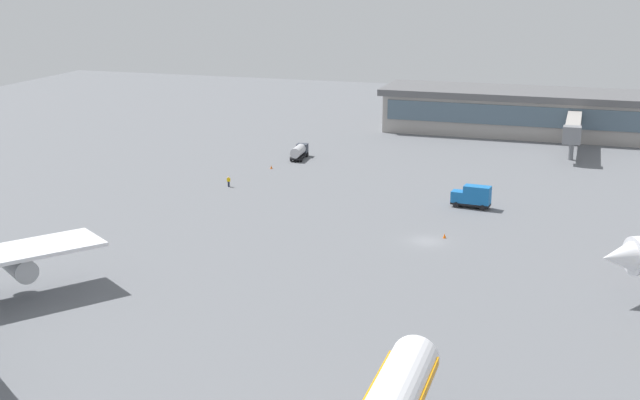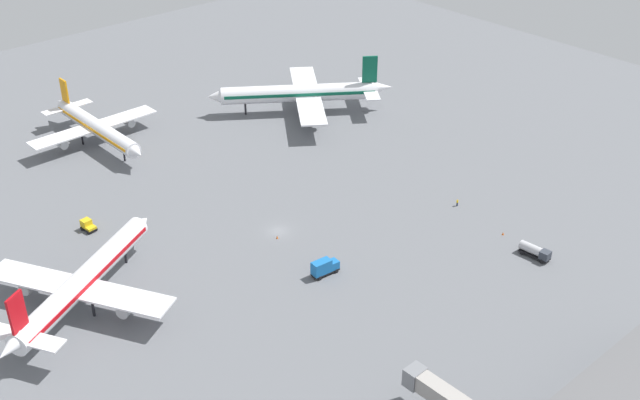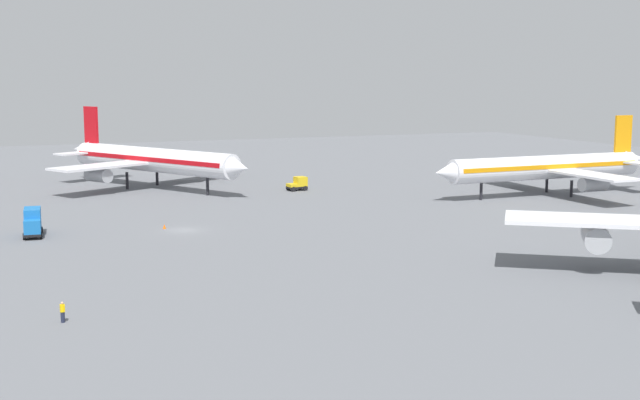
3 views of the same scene
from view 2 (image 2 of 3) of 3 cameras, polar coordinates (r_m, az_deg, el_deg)
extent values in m
plane|color=slate|center=(163.81, -3.03, -2.25)|extent=(288.00, 288.00, 0.00)
cylinder|color=white|center=(147.29, -16.64, -5.52)|extent=(34.91, 21.90, 4.14)
cone|color=white|center=(160.81, -12.72, -1.63)|extent=(5.53, 5.45, 3.93)
cone|color=white|center=(135.02, -21.42, -9.91)|extent=(6.13, 5.41, 3.31)
cube|color=red|center=(147.12, -16.66, -5.42)|extent=(33.63, 21.24, 0.75)
cube|color=white|center=(146.34, -17.02, -6.05)|extent=(22.63, 34.17, 0.37)
cylinder|color=#A5A8AD|center=(152.66, -20.04, -5.64)|extent=(5.38, 4.37, 2.28)
cylinder|color=#A5A8AD|center=(142.18, -13.60, -7.41)|extent=(5.38, 4.37, 2.28)
cube|color=white|center=(136.88, -20.61, -9.21)|extent=(9.89, 14.14, 0.30)
cube|color=red|center=(133.93, -20.99, -7.56)|extent=(3.38, 2.15, 6.62)
cylinder|color=black|center=(157.92, -13.83, -3.96)|extent=(0.50, 0.50, 2.90)
cylinder|color=black|center=(149.20, -18.14, -6.97)|extent=(0.50, 0.50, 2.90)
cylinder|color=black|center=(145.74, -16.01, -7.57)|extent=(0.50, 0.50, 2.90)
cylinder|color=white|center=(204.33, -15.75, 5.04)|extent=(4.25, 34.93, 3.84)
cone|color=white|center=(189.27, -13.06, 3.33)|extent=(3.69, 3.88, 3.65)
cone|color=white|center=(219.71, -18.10, 6.64)|extent=(3.13, 4.83, 3.07)
cube|color=orange|center=(204.21, -15.76, 5.12)|extent=(4.31, 33.53, 0.69)
cube|color=white|center=(205.93, -15.97, 5.09)|extent=(33.20, 5.97, 0.35)
cylinder|color=#A5A8AD|center=(210.22, -13.71, 5.54)|extent=(2.16, 4.56, 2.11)
cylinder|color=#A5A8AD|center=(203.10, -18.20, 3.94)|extent=(2.16, 4.56, 2.11)
cube|color=white|center=(217.32, -17.75, 6.38)|extent=(13.29, 3.28, 0.28)
cube|color=orange|center=(215.60, -17.94, 7.50)|extent=(0.45, 3.35, 6.14)
cylinder|color=black|center=(195.80, -13.91, 3.10)|extent=(0.46, 0.46, 2.69)
cylinder|color=black|center=(209.17, -15.26, 4.73)|extent=(0.46, 0.46, 2.69)
cylinder|color=black|center=(206.83, -16.74, 4.20)|extent=(0.46, 0.46, 2.69)
cylinder|color=white|center=(214.41, -1.48, 7.70)|extent=(36.76, 28.30, 4.62)
cone|color=white|center=(214.01, -7.51, 7.40)|extent=(6.31, 6.26, 4.39)
cone|color=white|center=(216.87, 4.48, 8.09)|extent=(6.84, 6.37, 3.69)
cube|color=#0C593F|center=(214.28, -1.48, 7.79)|extent=(35.45, 27.39, 0.83)
cube|color=white|center=(214.75, -0.92, 7.61)|extent=(28.78, 36.29, 0.42)
cylinder|color=#A5A8AD|center=(205.20, -0.63, 6.00)|extent=(5.91, 5.25, 2.54)
cylinder|color=#A5A8AD|center=(225.65, -1.17, 8.33)|extent=(5.91, 5.25, 2.54)
cube|color=white|center=(216.38, 3.56, 8.00)|extent=(12.38, 15.14, 0.33)
cube|color=#0C593F|center=(214.33, 3.61, 9.37)|extent=(3.56, 2.76, 7.39)
cylinder|color=black|center=(215.43, -5.39, 6.55)|extent=(0.55, 0.55, 3.23)
cylinder|color=black|center=(212.85, -0.48, 6.38)|extent=(0.55, 0.55, 3.23)
cylinder|color=black|center=(219.59, -0.67, 7.17)|extent=(0.55, 0.55, 3.23)
cube|color=black|center=(161.05, 15.17, -3.81)|extent=(2.43, 6.44, 0.30)
cube|color=#333842|center=(159.75, 15.91, -3.83)|extent=(2.05, 1.96, 1.60)
cube|color=#3F596B|center=(159.29, 16.18, -3.84)|extent=(1.60, 0.22, 0.90)
cylinder|color=#B7B7BC|center=(160.81, 14.95, -3.38)|extent=(2.18, 4.64, 1.80)
cylinder|color=black|center=(161.09, 16.01, -4.01)|extent=(0.37, 0.82, 0.80)
cylinder|color=black|center=(159.64, 15.67, -4.29)|extent=(0.37, 0.82, 0.80)
cylinder|color=black|center=(162.65, 14.67, -3.43)|extent=(0.37, 0.82, 0.80)
cylinder|color=black|center=(161.22, 14.32, -3.70)|extent=(0.37, 0.82, 0.80)
cube|color=black|center=(150.74, 0.38, -5.19)|extent=(5.75, 2.40, 0.30)
cube|color=#1966B2|center=(151.13, 0.96, -4.64)|extent=(1.96, 2.06, 1.60)
cube|color=#3F596B|center=(151.36, 1.20, -4.44)|extent=(0.22, 1.60, 0.90)
cube|color=#1966B2|center=(149.46, 0.10, -4.85)|extent=(3.96, 2.24, 2.60)
cylinder|color=black|center=(152.41, 0.76, -4.81)|extent=(0.82, 0.37, 0.80)
cylinder|color=black|center=(151.19, 1.19, -5.14)|extent=(0.82, 0.37, 0.80)
cylinder|color=black|center=(150.50, -0.44, -5.32)|extent=(0.82, 0.37, 0.80)
cylinder|color=black|center=(149.26, -0.01, -5.67)|extent=(0.82, 0.37, 0.80)
cube|color=black|center=(170.38, -16.31, -1.95)|extent=(2.27, 3.40, 0.30)
cube|color=gold|center=(170.42, -16.49, -1.60)|extent=(2.10, 2.01, 1.60)
cube|color=#3F596B|center=(170.86, -16.66, -1.41)|extent=(1.59, 0.27, 0.90)
cube|color=gold|center=(169.50, -16.16, -1.95)|extent=(2.05, 1.62, 0.50)
cylinder|color=black|center=(170.90, -16.78, -1.99)|extent=(0.39, 0.83, 0.80)
cylinder|color=black|center=(171.70, -16.25, -1.74)|extent=(0.39, 0.83, 0.80)
cylinder|color=black|center=(169.22, -16.36, -2.26)|extent=(0.39, 0.83, 0.80)
cylinder|color=black|center=(170.03, -15.83, -2.01)|extent=(0.39, 0.83, 0.80)
cylinder|color=#1E2338|center=(174.61, 9.85, -0.30)|extent=(0.44, 0.44, 0.85)
cylinder|color=yellow|center=(174.24, 9.87, -0.09)|extent=(0.53, 0.53, 0.60)
sphere|color=tan|center=(174.04, 9.88, 0.02)|extent=(0.22, 0.22, 0.22)
cylinder|color=yellow|center=(174.04, 9.86, -0.13)|extent=(0.10, 0.10, 0.54)
cylinder|color=yellow|center=(174.45, 9.88, -0.05)|extent=(0.10, 0.10, 0.54)
cube|color=slate|center=(122.68, 6.84, -12.50)|extent=(3.16, 2.45, 3.08)
cone|color=#EA590C|center=(166.56, 13.05, -2.36)|extent=(0.44, 0.44, 0.60)
cone|color=#EA590C|center=(161.32, -3.10, -2.69)|extent=(0.44, 0.44, 0.60)
camera|label=1|loc=(230.90, -25.02, 14.29)|focal=49.53mm
camera|label=3|loc=(216.74, 22.88, 9.40)|focal=47.02mm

